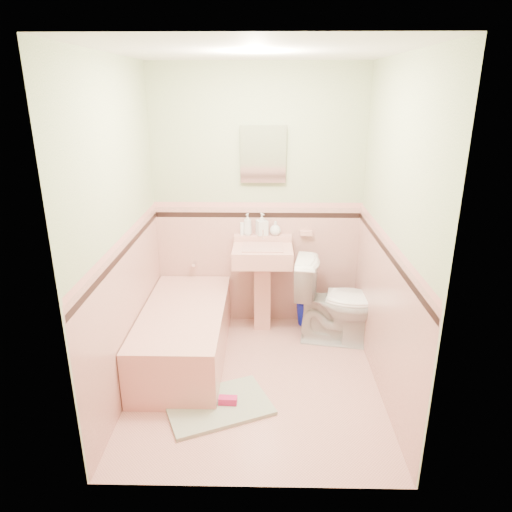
{
  "coord_description": "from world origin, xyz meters",
  "views": [
    {
      "loc": [
        0.07,
        -3.29,
        2.27
      ],
      "look_at": [
        0.0,
        0.25,
        1.0
      ],
      "focal_mm": 32.88,
      "sensor_mm": 36.0,
      "label": 1
    }
  ],
  "objects_px": {
    "soap_bottle_right": "(275,228)",
    "bathtub": "(185,335)",
    "toilet": "(338,301)",
    "medicine_cabinet": "(263,154)",
    "soap_bottle_left": "(248,224)",
    "soap_bottle_mid": "(262,224)",
    "shoe": "(228,400)",
    "bucket": "(308,313)",
    "sink": "(262,289)"
  },
  "relations": [
    {
      "from": "soap_bottle_right",
      "to": "bathtub",
      "type": "bearing_deg",
      "value": -138.42
    },
    {
      "from": "bathtub",
      "to": "toilet",
      "type": "height_order",
      "value": "toilet"
    },
    {
      "from": "bathtub",
      "to": "medicine_cabinet",
      "type": "distance_m",
      "value": 1.78
    },
    {
      "from": "bathtub",
      "to": "soap_bottle_right",
      "type": "xyz_separation_m",
      "value": [
        0.8,
        0.71,
        0.78
      ]
    },
    {
      "from": "soap_bottle_left",
      "to": "soap_bottle_mid",
      "type": "relative_size",
      "value": 0.98
    },
    {
      "from": "toilet",
      "to": "shoe",
      "type": "height_order",
      "value": "toilet"
    },
    {
      "from": "bucket",
      "to": "shoe",
      "type": "xyz_separation_m",
      "value": [
        -0.71,
        -1.35,
        -0.06
      ]
    },
    {
      "from": "bathtub",
      "to": "sink",
      "type": "bearing_deg",
      "value": 37.93
    },
    {
      "from": "sink",
      "to": "soap_bottle_right",
      "type": "bearing_deg",
      "value": 56.23
    },
    {
      "from": "soap_bottle_left",
      "to": "bucket",
      "type": "height_order",
      "value": "soap_bottle_left"
    },
    {
      "from": "sink",
      "to": "medicine_cabinet",
      "type": "bearing_deg",
      "value": 90.0
    },
    {
      "from": "bathtub",
      "to": "soap_bottle_right",
      "type": "height_order",
      "value": "soap_bottle_right"
    },
    {
      "from": "soap_bottle_left",
      "to": "soap_bottle_right",
      "type": "xyz_separation_m",
      "value": [
        0.27,
        0.0,
        -0.04
      ]
    },
    {
      "from": "bathtub",
      "to": "bucket",
      "type": "relative_size",
      "value": 6.17
    },
    {
      "from": "medicine_cabinet",
      "to": "soap_bottle_left",
      "type": "xyz_separation_m",
      "value": [
        -0.15,
        -0.03,
        -0.66
      ]
    },
    {
      "from": "bathtub",
      "to": "soap_bottle_mid",
      "type": "bearing_deg",
      "value": 46.6
    },
    {
      "from": "soap_bottle_left",
      "to": "soap_bottle_mid",
      "type": "xyz_separation_m",
      "value": [
        0.14,
        0.0,
        0.0
      ]
    },
    {
      "from": "sink",
      "to": "soap_bottle_mid",
      "type": "bearing_deg",
      "value": 92.76
    },
    {
      "from": "toilet",
      "to": "bucket",
      "type": "relative_size",
      "value": 3.34
    },
    {
      "from": "soap_bottle_mid",
      "to": "toilet",
      "type": "bearing_deg",
      "value": -27.54
    },
    {
      "from": "soap_bottle_left",
      "to": "shoe",
      "type": "height_order",
      "value": "soap_bottle_left"
    },
    {
      "from": "soap_bottle_left",
      "to": "toilet",
      "type": "height_order",
      "value": "soap_bottle_left"
    },
    {
      "from": "toilet",
      "to": "sink",
      "type": "bearing_deg",
      "value": 84.36
    },
    {
      "from": "soap_bottle_left",
      "to": "toilet",
      "type": "bearing_deg",
      "value": -23.58
    },
    {
      "from": "soap_bottle_mid",
      "to": "soap_bottle_left",
      "type": "bearing_deg",
      "value": 180.0
    },
    {
      "from": "soap_bottle_mid",
      "to": "bucket",
      "type": "height_order",
      "value": "soap_bottle_mid"
    },
    {
      "from": "soap_bottle_left",
      "to": "bucket",
      "type": "bearing_deg",
      "value": -3.82
    },
    {
      "from": "sink",
      "to": "bathtub",
      "type": "bearing_deg",
      "value": -142.07
    },
    {
      "from": "medicine_cabinet",
      "to": "soap_bottle_mid",
      "type": "height_order",
      "value": "medicine_cabinet"
    },
    {
      "from": "toilet",
      "to": "shoe",
      "type": "xyz_separation_m",
      "value": [
        -0.96,
        -1.02,
        -0.35
      ]
    },
    {
      "from": "medicine_cabinet",
      "to": "shoe",
      "type": "relative_size",
      "value": 3.42
    },
    {
      "from": "sink",
      "to": "shoe",
      "type": "distance_m",
      "value": 1.29
    },
    {
      "from": "sink",
      "to": "soap_bottle_left",
      "type": "height_order",
      "value": "soap_bottle_left"
    },
    {
      "from": "bathtub",
      "to": "soap_bottle_mid",
      "type": "height_order",
      "value": "soap_bottle_mid"
    },
    {
      "from": "medicine_cabinet",
      "to": "soap_bottle_right",
      "type": "xyz_separation_m",
      "value": [
        0.12,
        -0.03,
        -0.7
      ]
    },
    {
      "from": "toilet",
      "to": "bucket",
      "type": "xyz_separation_m",
      "value": [
        -0.24,
        0.33,
        -0.28
      ]
    },
    {
      "from": "shoe",
      "to": "bathtub",
      "type": "bearing_deg",
      "value": 125.31
    },
    {
      "from": "sink",
      "to": "shoe",
      "type": "relative_size",
      "value": 6.32
    },
    {
      "from": "bucket",
      "to": "sink",
      "type": "bearing_deg",
      "value": -163.28
    },
    {
      "from": "soap_bottle_mid",
      "to": "bucket",
      "type": "distance_m",
      "value": 1.03
    },
    {
      "from": "soap_bottle_right",
      "to": "bucket",
      "type": "relative_size",
      "value": 0.56
    },
    {
      "from": "bathtub",
      "to": "medicine_cabinet",
      "type": "bearing_deg",
      "value": 47.42
    },
    {
      "from": "bathtub",
      "to": "toilet",
      "type": "xyz_separation_m",
      "value": [
        1.38,
        0.34,
        0.18
      ]
    },
    {
      "from": "bathtub",
      "to": "sink",
      "type": "relative_size",
      "value": 1.72
    },
    {
      "from": "medicine_cabinet",
      "to": "soap_bottle_left",
      "type": "height_order",
      "value": "medicine_cabinet"
    },
    {
      "from": "bathtub",
      "to": "sink",
      "type": "xyz_separation_m",
      "value": [
        0.68,
        0.53,
        0.21
      ]
    },
    {
      "from": "soap_bottle_mid",
      "to": "shoe",
      "type": "bearing_deg",
      "value": -99.88
    },
    {
      "from": "sink",
      "to": "soap_bottle_left",
      "type": "relative_size",
      "value": 4.17
    },
    {
      "from": "soap_bottle_right",
      "to": "toilet",
      "type": "distance_m",
      "value": 0.91
    },
    {
      "from": "bathtub",
      "to": "medicine_cabinet",
      "type": "xyz_separation_m",
      "value": [
        0.68,
        0.74,
        1.47
      ]
    }
  ]
}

